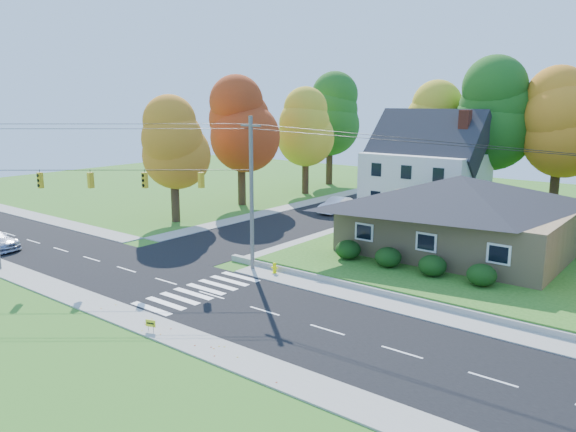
# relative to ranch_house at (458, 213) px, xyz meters

# --- Properties ---
(ground) EXTENTS (120.00, 120.00, 0.00)m
(ground) POSITION_rel_ranch_house_xyz_m (-8.00, -16.00, -3.27)
(ground) COLOR #3D7923
(road_main) EXTENTS (90.00, 8.00, 0.02)m
(road_main) POSITION_rel_ranch_house_xyz_m (-8.00, -16.00, -3.26)
(road_main) COLOR black
(road_main) RESTS_ON ground
(road_cross) EXTENTS (8.00, 44.00, 0.02)m
(road_cross) POSITION_rel_ranch_house_xyz_m (-16.00, 10.00, -3.25)
(road_cross) COLOR black
(road_cross) RESTS_ON ground
(sidewalk_north) EXTENTS (90.00, 2.00, 0.08)m
(sidewalk_north) POSITION_rel_ranch_house_xyz_m (-8.00, -11.00, -3.23)
(sidewalk_north) COLOR #9C9A90
(sidewalk_north) RESTS_ON ground
(sidewalk_south) EXTENTS (90.00, 2.00, 0.08)m
(sidewalk_south) POSITION_rel_ranch_house_xyz_m (-8.00, -21.00, -3.23)
(sidewalk_south) COLOR #9C9A90
(sidewalk_south) RESTS_ON ground
(lawn) EXTENTS (30.00, 30.00, 0.50)m
(lawn) POSITION_rel_ranch_house_xyz_m (5.00, 5.00, -3.02)
(lawn) COLOR #3D7923
(lawn) RESTS_ON ground
(ranch_house) EXTENTS (14.60, 10.60, 5.40)m
(ranch_house) POSITION_rel_ranch_house_xyz_m (0.00, 0.00, 0.00)
(ranch_house) COLOR tan
(ranch_house) RESTS_ON lawn
(colonial_house) EXTENTS (10.40, 8.40, 9.60)m
(colonial_house) POSITION_rel_ranch_house_xyz_m (-7.96, 12.00, 1.32)
(colonial_house) COLOR silver
(colonial_house) RESTS_ON lawn
(hedge_row) EXTENTS (10.70, 1.70, 1.27)m
(hedge_row) POSITION_rel_ranch_house_xyz_m (-0.50, -6.20, -2.13)
(hedge_row) COLOR #163A10
(hedge_row) RESTS_ON lawn
(traffic_infrastructure) EXTENTS (38.10, 10.66, 10.00)m
(traffic_infrastructure) POSITION_rel_ranch_house_xyz_m (-8.15, -14.65, 1.88)
(traffic_infrastructure) COLOR #666059
(traffic_infrastructure) RESTS_ON ground
(tree_lot_0) EXTENTS (6.72, 6.72, 12.51)m
(tree_lot_0) POSITION_rel_ranch_house_xyz_m (-10.00, 18.00, 5.04)
(tree_lot_0) COLOR #3F2A19
(tree_lot_0) RESTS_ON lawn
(tree_lot_1) EXTENTS (7.84, 7.84, 14.60)m
(tree_lot_1) POSITION_rel_ranch_house_xyz_m (-4.00, 17.00, 6.35)
(tree_lot_1) COLOR #3F2A19
(tree_lot_1) RESTS_ON lawn
(tree_lot_2) EXTENTS (7.28, 7.28, 13.56)m
(tree_lot_2) POSITION_rel_ranch_house_xyz_m (2.00, 18.00, 5.70)
(tree_lot_2) COLOR #3F2A19
(tree_lot_2) RESTS_ON lawn
(tree_west_0) EXTENTS (6.16, 6.16, 11.47)m
(tree_west_0) POSITION_rel_ranch_house_xyz_m (-25.00, -4.00, 3.89)
(tree_west_0) COLOR #3F2A19
(tree_west_0) RESTS_ON ground
(tree_west_1) EXTENTS (7.28, 7.28, 13.56)m
(tree_west_1) POSITION_rel_ranch_house_xyz_m (-26.00, 6.00, 5.20)
(tree_west_1) COLOR #3F2A19
(tree_west_1) RESTS_ON ground
(tree_west_2) EXTENTS (6.72, 6.72, 12.51)m
(tree_west_2) POSITION_rel_ranch_house_xyz_m (-25.00, 16.00, 4.54)
(tree_west_2) COLOR #3F2A19
(tree_west_2) RESTS_ON ground
(tree_west_3) EXTENTS (7.84, 7.84, 14.60)m
(tree_west_3) POSITION_rel_ranch_house_xyz_m (-27.00, 24.00, 5.85)
(tree_west_3) COLOR #3F2A19
(tree_west_3) RESTS_ON ground
(white_car) EXTENTS (1.64, 4.59, 1.51)m
(white_car) POSITION_rel_ranch_house_xyz_m (-15.60, 8.53, -2.49)
(white_car) COLOR white
(white_car) RESTS_ON road_cross
(fire_hydrant) EXTENTS (0.44, 0.34, 0.76)m
(fire_hydrant) POSITION_rel_ranch_house_xyz_m (-7.74, -10.66, -2.90)
(fire_hydrant) COLOR #FDFD00
(fire_hydrant) RESTS_ON ground
(yard_sign) EXTENTS (0.51, 0.20, 0.66)m
(yard_sign) POSITION_rel_ranch_house_xyz_m (-6.47, -21.50, -2.79)
(yard_sign) COLOR black
(yard_sign) RESTS_ON ground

